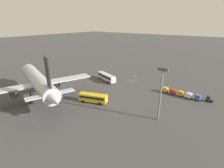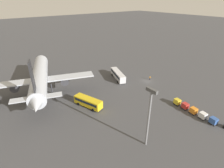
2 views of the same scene
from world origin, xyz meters
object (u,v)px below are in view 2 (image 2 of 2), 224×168
Objects in this scene: cargo_cart_blue at (214,121)px; cargo_cart_red at (185,106)px; airplane at (40,77)px; cargo_cart_white at (203,115)px; worker_person at (150,78)px; cargo_cart_yellow at (177,102)px; shuttle_bus_far at (88,102)px; shuttle_bus_near at (118,75)px; cargo_cart_orange at (194,110)px.

cargo_cart_blue and cargo_cart_red have the same top height.
airplane reaches higher than cargo_cart_white.
worker_person is 0.77× the size of cargo_cart_blue.
airplane is at bearing 36.79° from cargo_cart_white.
cargo_cart_yellow is at bearing -3.65° from cargo_cart_red.
cargo_cart_blue is (-29.40, -23.61, -0.65)m from shuttle_bus_far.
cargo_cart_red is at bearing -155.79° from shuttle_bus_near.
cargo_cart_blue is 9.14m from cargo_cart_red.
cargo_cart_orange is 3.06m from cargo_cart_red.
cargo_cart_red is (9.13, -0.38, 0.00)m from cargo_cart_blue.
cargo_cart_red is at bearing -2.40° from cargo_cart_blue.
cargo_cart_red is at bearing -149.04° from shuttle_bus_far.
cargo_cart_white is at bearing 176.21° from cargo_cart_red.
shuttle_bus_near reaches higher than shuttle_bus_far.
shuttle_bus_near is at bearing 3.06° from cargo_cart_blue.
airplane reaches higher than cargo_cart_orange.
cargo_cart_white is (-27.90, 8.28, 0.32)m from worker_person.
airplane is 50.69m from cargo_cart_red.
cargo_cart_blue is (-40.26, -2.15, -0.80)m from shuttle_bus_near.
cargo_cart_orange is 1.00× the size of cargo_cart_yellow.
cargo_cart_blue is 1.00× the size of cargo_cart_red.
shuttle_bus_far reaches higher than worker_person.
cargo_cart_red is (3.04, -0.26, 0.00)m from cargo_cart_orange.
shuttle_bus_near is at bearing 48.17° from worker_person.
cargo_cart_red is (-37.85, -33.26, -5.58)m from airplane.
cargo_cart_blue is at bearing -179.61° from cargo_cart_white.
shuttle_bus_far is at bearing 45.50° from cargo_cart_orange.
airplane is 48.60m from cargo_cart_yellow.
cargo_cart_orange is at bearing -1.16° from cargo_cart_blue.
cargo_cart_red reaches higher than worker_person.
cargo_cart_blue and cargo_cart_yellow have the same top height.
airplane is at bearing 68.71° from worker_person.
cargo_cart_orange is at bearing -153.34° from shuttle_bus_far.
cargo_cart_white is at bearing -123.66° from airplane.
cargo_cart_white is at bearing -157.02° from shuttle_bus_far.
cargo_cart_yellow is at bearing -3.75° from cargo_cart_white.
airplane reaches higher than shuttle_bus_far.
cargo_cart_red is (-31.13, -2.53, -0.80)m from shuttle_bus_near.
cargo_cart_white and cargo_cart_orange have the same top height.
cargo_cart_orange is at bearing -156.63° from shuttle_bus_near.
shuttle_bus_near is 5.54× the size of cargo_cart_red.
worker_person is (-16.03, -41.14, -5.91)m from airplane.
shuttle_bus_near is 7.16× the size of worker_person.
worker_person is 0.77× the size of cargo_cart_red.
shuttle_bus_far is (-17.58, -9.27, -4.93)m from airplane.
cargo_cart_white is at bearing 0.39° from cargo_cart_blue.
shuttle_bus_near is 40.33m from cargo_cart_blue.
worker_person is (-9.31, -10.41, -1.12)m from shuttle_bus_near.
cargo_cart_yellow is (-28.08, -2.73, -0.80)m from shuttle_bus_near.
cargo_cart_white is 6.10m from cargo_cart_red.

